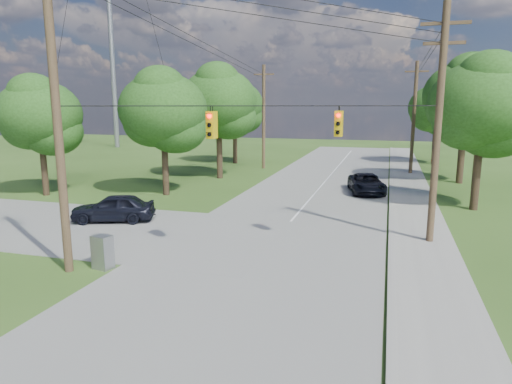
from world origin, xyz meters
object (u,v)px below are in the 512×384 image
(pole_north_e, at_px, (414,117))
(pole_sw, at_px, (56,105))
(car_main_north, at_px, (367,183))
(car_cross_dark, at_px, (113,208))
(control_cabinet, at_px, (103,252))
(pole_ne, at_px, (438,123))
(pole_north_w, at_px, (264,116))

(pole_north_e, bearing_deg, pole_sw, -114.52)
(car_main_north, bearing_deg, car_cross_dark, -147.65)
(car_cross_dark, relative_size, control_cabinet, 3.31)
(pole_ne, height_order, car_cross_dark, pole_ne)
(pole_north_w, height_order, control_cabinet, pole_north_w)
(pole_north_e, bearing_deg, car_cross_dark, -125.51)
(pole_ne, bearing_deg, pole_north_e, 90.00)
(pole_north_e, xyz_separation_m, car_main_north, (-3.40, -10.46, -4.42))
(control_cabinet, bearing_deg, car_cross_dark, 132.69)
(pole_ne, relative_size, pole_north_w, 1.05)
(control_cabinet, bearing_deg, pole_sw, -138.96)
(pole_sw, bearing_deg, control_cabinet, 28.61)
(pole_ne, bearing_deg, pole_sw, -150.62)
(pole_ne, height_order, pole_north_e, pole_ne)
(car_cross_dark, distance_m, car_main_north, 17.60)
(pole_sw, bearing_deg, pole_north_w, 90.77)
(pole_sw, xyz_separation_m, car_main_north, (10.10, 19.14, -5.52))
(car_cross_dark, height_order, car_main_north, car_cross_dark)
(car_cross_dark, bearing_deg, pole_ne, 72.54)
(pole_north_e, distance_m, car_cross_dark, 28.11)
(pole_ne, bearing_deg, control_cabinet, -150.55)
(control_cabinet, bearing_deg, pole_north_e, 79.28)
(pole_ne, distance_m, control_cabinet, 15.03)
(pole_north_e, height_order, car_cross_dark, pole_north_e)
(pole_ne, distance_m, pole_north_e, 22.00)
(pole_north_e, xyz_separation_m, control_cabinet, (-12.40, -29.00, -4.47))
(pole_north_w, bearing_deg, car_main_north, -44.89)
(pole_sw, xyz_separation_m, pole_north_w, (-0.40, 29.60, -1.10))
(pole_north_e, bearing_deg, pole_north_w, 180.00)
(pole_ne, bearing_deg, pole_north_w, 122.29)
(pole_ne, height_order, control_cabinet, pole_ne)
(pole_north_w, xyz_separation_m, car_main_north, (10.50, -10.46, -4.42))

